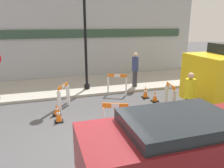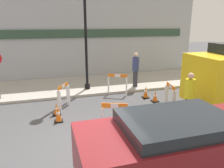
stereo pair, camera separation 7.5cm
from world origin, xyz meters
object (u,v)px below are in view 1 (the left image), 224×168
Objects in this scene: person_pedestrian at (135,68)px; parked_car_1 at (176,146)px; person_worker at (189,95)px; streetlamp_post at (84,8)px.

person_pedestrian reaches higher than parked_car_1.
person_worker is at bearing 49.94° from parked_car_1.
person_worker is at bearing -58.03° from streetlamp_post.
person_pedestrian is at bearing 73.84° from parked_car_1.
streetlamp_post is 6.23m from person_worker.
parked_car_1 is at bearing -85.90° from streetlamp_post.
streetlamp_post is at bearing -24.30° from person_worker.
streetlamp_post reaches higher than parked_car_1.
streetlamp_post is 3.95m from person_pedestrian.
streetlamp_post is at bearing -37.74° from person_pedestrian.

